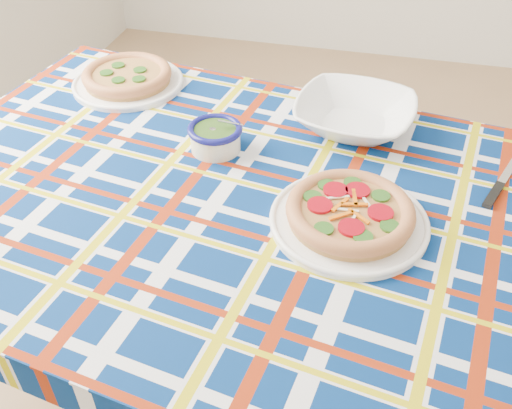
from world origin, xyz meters
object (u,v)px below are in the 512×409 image
(dining_table, at_px, (256,229))
(pesto_bowl, at_px, (215,135))
(serving_bowl, at_px, (355,115))
(main_focaccia_plate, at_px, (350,212))

(dining_table, xyz_separation_m, pesto_bowl, (-0.13, 0.16, 0.11))
(dining_table, xyz_separation_m, serving_bowl, (0.16, 0.33, 0.11))
(main_focaccia_plate, relative_size, serving_bowl, 1.13)
(pesto_bowl, height_order, serving_bowl, pesto_bowl)
(dining_table, bearing_deg, serving_bowl, 73.09)
(dining_table, height_order, pesto_bowl, pesto_bowl)
(serving_bowl, bearing_deg, dining_table, -115.64)
(dining_table, distance_m, pesto_bowl, 0.24)
(dining_table, relative_size, main_focaccia_plate, 5.29)
(main_focaccia_plate, distance_m, serving_bowl, 0.35)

